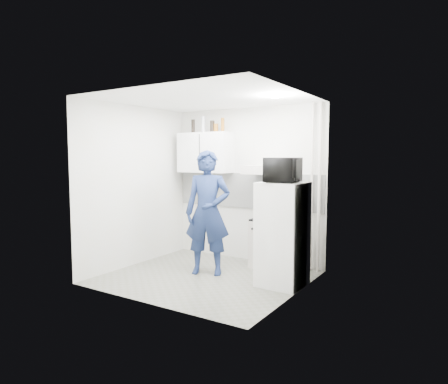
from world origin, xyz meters
The scene contains 22 objects.
floor centered at (0.00, 0.00, 0.00)m, with size 2.80×2.80×0.00m, color slate.
ceiling centered at (0.00, 0.00, 2.60)m, with size 2.80×2.80×0.00m, color white.
wall_back centered at (0.00, 1.25, 1.30)m, with size 2.80×2.80×0.00m, color silver.
wall_left centered at (-1.40, 0.00, 1.30)m, with size 2.60×2.60×0.00m, color silver.
wall_right centered at (1.40, 0.00, 1.30)m, with size 2.60×2.60×0.00m, color silver.
person centered at (-0.08, 0.18, 0.94)m, with size 0.68×0.45×1.88m, color #17254E.
stove centered at (0.52, 1.00, 0.38)m, with size 0.47×0.47×0.76m, color beige.
fridge centered at (1.10, 0.27, 0.72)m, with size 0.59×0.59×1.43m, color white.
stove_top centered at (0.52, 1.00, 0.77)m, with size 0.46×0.46×0.03m, color black.
saucepan centered at (0.43, 0.95, 0.83)m, with size 0.16×0.16×0.09m, color silver.
microwave centered at (1.10, 0.27, 1.60)m, with size 0.41×0.61×0.34m, color black.
bottle_b centered at (-1.01, 1.07, 2.32)m, with size 0.06×0.06×0.24m, color black.
bottle_d centered at (-0.79, 1.07, 2.34)m, with size 0.06×0.06×0.28m, color #B2B7BC.
canister_a centered at (-0.60, 1.07, 2.30)m, with size 0.08×0.08×0.20m, color black.
canister_b centered at (-0.52, 1.07, 2.27)m, with size 0.08×0.08×0.15m, color brown.
bottle_e centered at (-0.38, 1.07, 2.32)m, with size 0.06×0.06×0.24m, color brown.
upper_cabinet centered at (-0.75, 1.07, 1.85)m, with size 1.00×0.35×0.70m, color white.
range_hood centered at (0.45, 1.00, 1.57)m, with size 0.60×0.50×0.14m, color beige.
backsplash centered at (0.00, 1.24, 1.20)m, with size 2.74×0.03×0.60m, color white.
pipe_a centered at (1.30, 1.17, 1.30)m, with size 0.05×0.05×2.60m, color beige.
pipe_b centered at (1.18, 1.17, 1.30)m, with size 0.04×0.04×2.60m, color beige.
ceiling_spot_fixture centered at (1.00, 0.20, 2.57)m, with size 0.10×0.10×0.02m, color white.
Camera 1 is at (3.31, -4.73, 1.78)m, focal length 32.00 mm.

